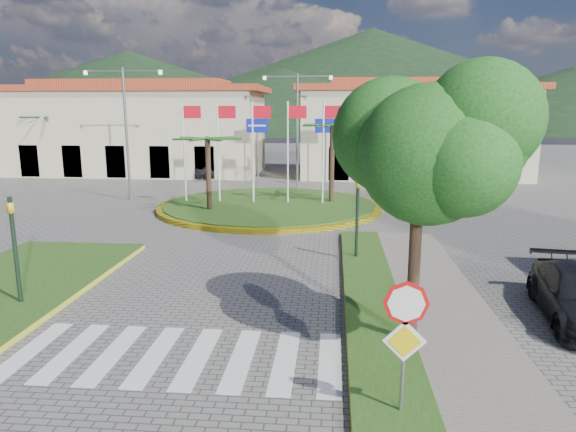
# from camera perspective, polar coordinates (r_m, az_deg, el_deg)

# --- Properties ---
(sidewalk_right) EXTENTS (4.00, 28.00, 0.15)m
(sidewalk_right) POSITION_cam_1_polar(r_m,az_deg,el_deg) (10.43, 18.77, -20.49)
(sidewalk_right) COLOR gray
(sidewalk_right) RESTS_ON ground
(verge_right) EXTENTS (1.60, 28.00, 0.18)m
(verge_right) POSITION_cam_1_polar(r_m,az_deg,el_deg) (10.21, 11.77, -20.72)
(verge_right) COLOR #244714
(verge_right) RESTS_ON ground
(crosswalk) EXTENTS (8.00, 3.00, 0.01)m
(crosswalk) POSITION_cam_1_polar(r_m,az_deg,el_deg) (12.45, -12.74, -14.91)
(crosswalk) COLOR silver
(crosswalk) RESTS_ON ground
(roundabout_island) EXTENTS (12.70, 12.70, 6.00)m
(roundabout_island) POSITION_cam_1_polar(r_m,az_deg,el_deg) (29.28, -2.05, 1.18)
(roundabout_island) COLOR yellow
(roundabout_island) RESTS_ON ground
(stop_sign) EXTENTS (0.80, 0.11, 2.65)m
(stop_sign) POSITION_cam_1_polar(r_m,az_deg,el_deg) (9.40, 12.86, -12.02)
(stop_sign) COLOR slate
(stop_sign) RESTS_ON ground
(deciduous_tree) EXTENTS (3.60, 3.60, 6.80)m
(deciduous_tree) POSITION_cam_1_polar(r_m,az_deg,el_deg) (11.72, 14.60, 9.62)
(deciduous_tree) COLOR black
(deciduous_tree) RESTS_ON ground
(traffic_light_left) EXTENTS (0.15, 0.18, 3.20)m
(traffic_light_left) POSITION_cam_1_polar(r_m,az_deg,el_deg) (16.16, -28.13, -2.52)
(traffic_light_left) COLOR black
(traffic_light_left) RESTS_ON ground
(traffic_light_right) EXTENTS (0.15, 0.18, 3.20)m
(traffic_light_right) POSITION_cam_1_polar(r_m,az_deg,el_deg) (18.93, 7.71, 0.69)
(traffic_light_right) COLOR black
(traffic_light_right) RESTS_ON ground
(traffic_light_far) EXTENTS (0.18, 0.15, 3.20)m
(traffic_light_far) POSITION_cam_1_polar(r_m,az_deg,el_deg) (33.05, 12.76, 5.20)
(traffic_light_far) COLOR black
(traffic_light_far) RESTS_ON ground
(direction_sign_west) EXTENTS (1.60, 0.14, 5.20)m
(direction_sign_west) POSITION_cam_1_polar(r_m,az_deg,el_deg) (38.00, -3.43, 8.69)
(direction_sign_west) COLOR slate
(direction_sign_west) RESTS_ON ground
(direction_sign_east) EXTENTS (1.60, 0.14, 5.20)m
(direction_sign_east) POSITION_cam_1_polar(r_m,az_deg,el_deg) (37.59, 4.22, 8.64)
(direction_sign_east) COLOR slate
(direction_sign_east) RESTS_ON ground
(street_lamp_centre) EXTENTS (4.80, 0.16, 8.00)m
(street_lamp_centre) POSITION_cam_1_polar(r_m,az_deg,el_deg) (36.67, 1.04, 10.11)
(street_lamp_centre) COLOR slate
(street_lamp_centre) RESTS_ON ground
(street_lamp_west) EXTENTS (4.80, 0.16, 8.00)m
(street_lamp_west) POSITION_cam_1_polar(r_m,az_deg,el_deg) (33.08, -17.55, 9.40)
(street_lamp_west) COLOR slate
(street_lamp_west) RESTS_ON ground
(building_left) EXTENTS (23.32, 9.54, 8.05)m
(building_left) POSITION_cam_1_polar(r_m,az_deg,el_deg) (47.94, -16.67, 9.30)
(building_left) COLOR beige
(building_left) RESTS_ON ground
(building_right) EXTENTS (19.08, 9.54, 8.05)m
(building_right) POSITION_cam_1_polar(r_m,az_deg,el_deg) (45.05, 13.44, 9.34)
(building_right) COLOR beige
(building_right) RESTS_ON ground
(hill_far_west) EXTENTS (140.00, 140.00, 22.00)m
(hill_far_west) POSITION_cam_1_polar(r_m,az_deg,el_deg) (157.94, -17.15, 13.20)
(hill_far_west) COLOR black
(hill_far_west) RESTS_ON ground
(hill_far_mid) EXTENTS (180.00, 180.00, 30.00)m
(hill_far_mid) POSITION_cam_1_polar(r_m,az_deg,el_deg) (167.22, 9.31, 14.82)
(hill_far_mid) COLOR black
(hill_far_mid) RESTS_ON ground
(hill_near_back) EXTENTS (110.00, 110.00, 16.00)m
(hill_near_back) POSITION_cam_1_polar(r_m,az_deg,el_deg) (137.26, -0.60, 12.75)
(hill_near_back) COLOR black
(hill_near_back) RESTS_ON ground
(white_van) EXTENTS (5.12, 3.50, 1.30)m
(white_van) POSITION_cam_1_polar(r_m,az_deg,el_deg) (43.64, -10.01, 5.13)
(white_van) COLOR white
(white_van) RESTS_ON ground
(car_dark_a) EXTENTS (4.33, 3.09, 1.37)m
(car_dark_a) POSITION_cam_1_polar(r_m,az_deg,el_deg) (42.27, -7.69, 5.04)
(car_dark_a) COLOR black
(car_dark_a) RESTS_ON ground
(car_dark_b) EXTENTS (4.14, 2.25, 1.30)m
(car_dark_b) POSITION_cam_1_polar(r_m,az_deg,el_deg) (41.39, 12.39, 4.68)
(car_dark_b) COLOR black
(car_dark_b) RESTS_ON ground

